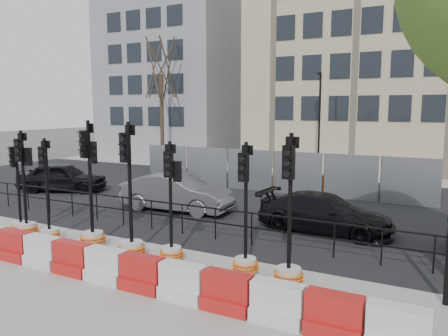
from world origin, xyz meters
The scene contains 22 objects.
ground centered at (0.00, 0.00, 0.00)m, with size 120.00×120.00×0.00m, color #51514C.
sidewalk_near centered at (0.00, -3.00, 0.01)m, with size 40.00×6.00×0.02m, color gray.
road centered at (0.00, 7.00, 0.01)m, with size 40.00×14.00×0.03m, color black.
sidewalk_far centered at (0.00, 16.00, 0.01)m, with size 40.00×4.00×0.02m, color gray.
building_grey centered at (-14.00, 21.99, 7.00)m, with size 11.00×9.06×14.00m.
building_cream centered at (2.00, 21.99, 9.00)m, with size 15.00×10.06×18.00m.
kerb_railing centered at (0.00, 1.20, 0.69)m, with size 18.00×0.04×1.00m.
heras_fencing centered at (-0.01, 9.80, 0.68)m, with size 14.33×1.72×2.00m.
lamp_post_far centered at (0.50, 14.98, 3.22)m, with size 0.12×0.56×6.00m.
tree_bare_far centered at (-11.00, 15.50, 6.65)m, with size 2.00×2.00×9.00m.
barrier_row centered at (0.00, -2.80, 0.37)m, with size 14.65×0.50×0.80m.
traffic_signal_a centered at (-4.71, -1.06, 0.63)m, with size 0.60×0.60×3.03m.
traffic_signal_b centered at (-4.27, -1.17, 0.79)m, with size 0.65×0.65×3.32m.
traffic_signal_c centered at (-3.19, -1.23, 0.64)m, with size 0.61×0.61×3.12m.
traffic_signal_d centered at (-1.64, -1.03, 0.87)m, with size 0.72×0.72×3.66m.
traffic_signal_e centered at (-0.04, -1.23, 0.75)m, with size 0.72×0.72×3.65m.
traffic_signal_f centered at (1.06, -0.94, 0.75)m, with size 0.62×0.62×3.16m.
traffic_signal_g centered at (3.14, -0.84, 0.66)m, with size 0.63×0.63×3.21m.
traffic_signal_h centered at (4.31, -1.04, 0.72)m, with size 0.68×0.68×3.47m.
car_a centered at (-9.03, 4.59, 0.70)m, with size 4.43×3.20×1.40m, color black.
car_b centered at (-1.95, 3.82, 0.73)m, with size 4.53×1.81×1.46m, color #4A4B4F.
car_c centered at (3.92, 3.58, 0.63)m, with size 4.45×2.06×1.26m, color black.
Camera 1 is at (7.41, -10.08, 4.01)m, focal length 35.00 mm.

